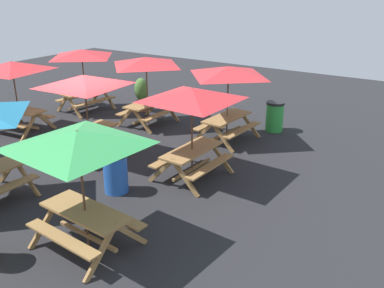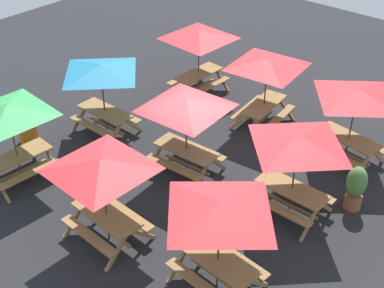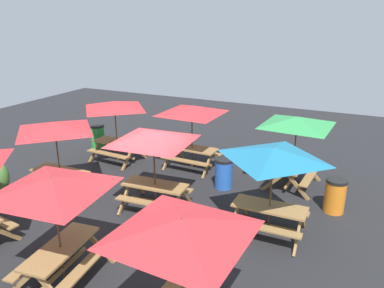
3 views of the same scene
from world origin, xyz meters
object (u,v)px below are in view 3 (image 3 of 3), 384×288
object	(u,v)px
picnic_table_0	(55,132)
picnic_table_2	(192,114)
picnic_table_6	(154,142)
picnic_table_7	(115,110)
picnic_table_4	(53,192)
trash_bin_green	(98,136)
trash_bin_orange	(335,195)
potted_plant_0	(1,182)
picnic_table_1	(297,126)
trash_bin_blue	(224,173)
picnic_table_8	(273,160)
picnic_table_5	(182,236)

from	to	relation	value
picnic_table_0	picnic_table_2	bearing A→B (deg)	52.54
picnic_table_6	picnic_table_7	distance (m)	4.14
picnic_table_2	picnic_table_0	bearing A→B (deg)	-125.09
picnic_table_4	trash_bin_green	world-z (taller)	picnic_table_4
trash_bin_orange	potted_plant_0	world-z (taller)	potted_plant_0
picnic_table_1	picnic_table_7	bearing A→B (deg)	99.24
trash_bin_blue	picnic_table_6	bearing A→B (deg)	-120.36
trash_bin_orange	trash_bin_blue	size ratio (longest dim) A/B	1.00
picnic_table_0	trash_bin_blue	xyz separation A→B (m)	(4.35, 2.53, -1.49)
picnic_table_4	picnic_table_7	bearing A→B (deg)	19.86
picnic_table_1	picnic_table_8	distance (m)	3.10
picnic_table_0	trash_bin_orange	distance (m)	8.19
picnic_table_6	picnic_table_1	bearing A→B (deg)	41.21
picnic_table_4	trash_bin_orange	bearing A→B (deg)	-48.14
picnic_table_2	picnic_table_4	world-z (taller)	same
picnic_table_0	trash_bin_green	size ratio (longest dim) A/B	2.38
picnic_table_4	trash_bin_blue	xyz separation A→B (m)	(1.46, 5.54, -1.49)
trash_bin_green	potted_plant_0	bearing A→B (deg)	-83.23
picnic_table_0	picnic_table_7	world-z (taller)	same
picnic_table_5	trash_bin_blue	size ratio (longest dim) A/B	2.88
picnic_table_8	trash_bin_orange	distance (m)	2.77
picnic_table_7	trash_bin_green	size ratio (longest dim) A/B	2.38
picnic_table_5	potted_plant_0	world-z (taller)	picnic_table_5
picnic_table_0	picnic_table_4	xyz separation A→B (m)	(2.90, -3.01, 0.00)
trash_bin_blue	picnic_table_7	bearing A→B (deg)	173.59
picnic_table_5	picnic_table_8	size ratio (longest dim) A/B	1.21
picnic_table_8	trash_bin_orange	xyz separation A→B (m)	(1.38, 1.88, -1.49)
picnic_table_5	picnic_table_8	xyz separation A→B (m)	(0.50, 3.82, 0.00)
picnic_table_1	trash_bin_green	bearing A→B (deg)	91.89
picnic_table_0	picnic_table_7	bearing A→B (deg)	91.56
picnic_table_6	trash_bin_green	size ratio (longest dim) A/B	2.88
picnic_table_7	potted_plant_0	world-z (taller)	picnic_table_7
picnic_table_1	picnic_table_5	bearing A→B (deg)	-179.83
trash_bin_green	picnic_table_5	bearing A→B (deg)	-43.81
picnic_table_8	potted_plant_0	bearing A→B (deg)	-167.58
trash_bin_orange	trash_bin_blue	bearing A→B (deg)	177.39
picnic_table_2	picnic_table_7	xyz separation A→B (m)	(-2.83, -0.57, 0.00)
picnic_table_0	picnic_table_5	world-z (taller)	same
picnic_table_6	picnic_table_7	size ratio (longest dim) A/B	1.21
potted_plant_0	trash_bin_green	bearing A→B (deg)	96.77
picnic_table_1	picnic_table_6	size ratio (longest dim) A/B	1.00
picnic_table_6	picnic_table_5	bearing A→B (deg)	-57.73
picnic_table_0	trash_bin_green	world-z (taller)	picnic_table_0
picnic_table_4	picnic_table_5	world-z (taller)	same
picnic_table_4	potted_plant_0	world-z (taller)	picnic_table_4
trash_bin_blue	picnic_table_2	bearing A→B (deg)	146.43
picnic_table_0	potted_plant_0	distance (m)	2.10
picnic_table_1	picnic_table_2	world-z (taller)	same
picnic_table_4	picnic_table_7	size ratio (longest dim) A/B	1.20
picnic_table_4	trash_bin_green	bearing A→B (deg)	27.23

